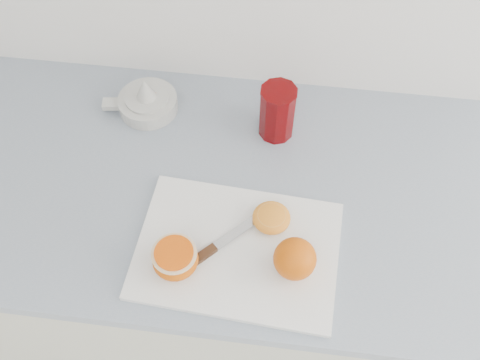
# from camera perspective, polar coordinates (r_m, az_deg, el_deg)

# --- Properties ---
(counter) EXTENTS (2.40, 0.64, 0.89)m
(counter) POSITION_cam_1_polar(r_m,az_deg,el_deg) (1.50, 0.31, -9.86)
(counter) COLOR beige
(counter) RESTS_ON ground
(cutting_board) EXTENTS (0.40, 0.29, 0.01)m
(cutting_board) POSITION_cam_1_polar(r_m,az_deg,el_deg) (1.02, -0.28, -7.47)
(cutting_board) COLOR white
(cutting_board) RESTS_ON counter
(whole_orange) EXTENTS (0.08, 0.08, 0.08)m
(whole_orange) POSITION_cam_1_polar(r_m,az_deg,el_deg) (0.97, 5.87, -8.36)
(whole_orange) COLOR #EB6100
(whole_orange) RESTS_ON cutting_board
(half_orange) EXTENTS (0.08, 0.08, 0.05)m
(half_orange) POSITION_cam_1_polar(r_m,az_deg,el_deg) (0.99, -6.93, -8.34)
(half_orange) COLOR #EB6100
(half_orange) RESTS_ON cutting_board
(squeezed_shell) EXTENTS (0.07, 0.07, 0.03)m
(squeezed_shell) POSITION_cam_1_polar(r_m,az_deg,el_deg) (1.03, 3.37, -4.02)
(squeezed_shell) COLOR orange
(squeezed_shell) RESTS_ON cutting_board
(paring_knife) EXTENTS (0.15, 0.15, 0.01)m
(paring_knife) POSITION_cam_1_polar(r_m,az_deg,el_deg) (1.01, -3.83, -7.94)
(paring_knife) COLOR #402214
(paring_knife) RESTS_ON cutting_board
(citrus_juicer) EXTENTS (0.17, 0.13, 0.09)m
(citrus_juicer) POSITION_cam_1_polar(r_m,az_deg,el_deg) (1.23, -9.90, 8.29)
(citrus_juicer) COLOR silver
(citrus_juicer) RESTS_ON counter
(red_tumbler) EXTENTS (0.08, 0.08, 0.13)m
(red_tumbler) POSITION_cam_1_polar(r_m,az_deg,el_deg) (1.15, 3.98, 7.09)
(red_tumbler) COLOR #5A0204
(red_tumbler) RESTS_ON counter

